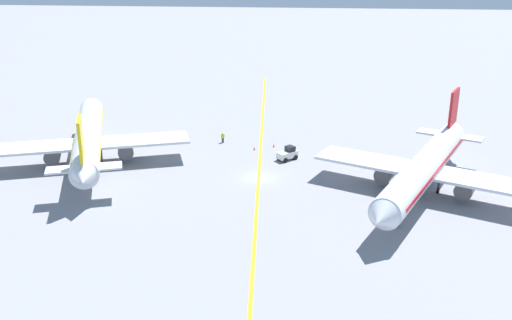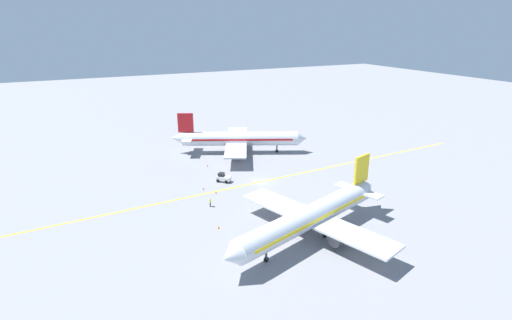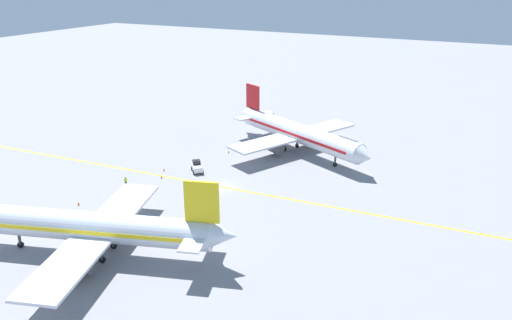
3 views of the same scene
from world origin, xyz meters
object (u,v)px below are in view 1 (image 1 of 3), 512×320
Objects in this scene: airplane_at_gate at (425,168)px; traffic_cone_near_nose at (274,145)px; airplane_adjacent_stand at (88,138)px; traffic_cone_by_wingtip at (361,160)px; traffic_cone_mid_apron at (172,136)px; baggage_tug_white at (288,154)px; traffic_cone_far_edge at (254,148)px; ground_crew_worker at (223,137)px.

traffic_cone_near_nose is (19.57, -16.61, -3.43)m from airplane_at_gate.
airplane_adjacent_stand is 63.15× the size of traffic_cone_by_wingtip.
traffic_cone_mid_apron is at bearing -16.23° from traffic_cone_by_wingtip.
baggage_tug_white is 10.62m from traffic_cone_by_wingtip.
traffic_cone_mid_apron is at bearing -10.59° from traffic_cone_near_nose.
traffic_cone_near_nose is (2.32, -5.31, -0.63)m from baggage_tug_white.
baggage_tug_white is at bearing 156.07° from traffic_cone_mid_apron.
airplane_adjacent_stand is at bearing -9.50° from airplane_at_gate.
traffic_cone_by_wingtip is at bearing 166.29° from traffic_cone_far_edge.
traffic_cone_far_edge is at bearing 29.86° from traffic_cone_near_nose.
airplane_at_gate reaches higher than traffic_cone_mid_apron.
ground_crew_worker is at bearing -33.10° from airplane_at_gate.
ground_crew_worker reaches higher than traffic_cone_far_edge.
airplane_at_gate is 45.98m from airplane_adjacent_stand.
baggage_tug_white is at bearing 147.12° from ground_crew_worker.
airplane_at_gate is 60.82× the size of traffic_cone_far_edge.
airplane_at_gate is 19.91× the size of ground_crew_worker.
traffic_cone_mid_apron is (16.65, -3.11, 0.00)m from traffic_cone_near_nose.
traffic_cone_mid_apron is 1.00× the size of traffic_cone_far_edge.
traffic_cone_by_wingtip is at bearing -59.09° from airplane_at_gate.
airplane_at_gate is 20.81m from baggage_tug_white.
airplane_at_gate is at bearing 120.91° from traffic_cone_by_wingtip.
airplane_adjacent_stand is 28.47m from baggage_tug_white.
traffic_cone_by_wingtip is 1.00× the size of traffic_cone_far_edge.
airplane_at_gate is 60.82× the size of traffic_cone_by_wingtip.
traffic_cone_near_nose is at bearing 169.97° from ground_crew_worker.
traffic_cone_far_edge is (2.87, 1.65, 0.00)m from traffic_cone_near_nose.
baggage_tug_white is (-28.09, -3.71, -2.81)m from airplane_adjacent_stand.
traffic_cone_by_wingtip is (-12.92, 5.50, 0.00)m from traffic_cone_near_nose.
airplane_adjacent_stand is at bearing 5.20° from traffic_cone_by_wingtip.
traffic_cone_by_wingtip is at bearing 178.97° from baggage_tug_white.
baggage_tug_white reaches higher than traffic_cone_near_nose.
baggage_tug_white is 20.76m from traffic_cone_mid_apron.
baggage_tug_white is at bearing -1.03° from traffic_cone_by_wingtip.
traffic_cone_near_nose is (-8.11, 1.43, -0.63)m from ground_crew_worker.
traffic_cone_mid_apron is at bearing -11.12° from ground_crew_worker.
ground_crew_worker is at bearing -149.40° from airplane_adjacent_stand.
airplane_adjacent_stand is 10.79× the size of baggage_tug_white.
baggage_tug_white is 5.85× the size of traffic_cone_far_edge.
baggage_tug_white is (17.25, -11.30, -2.81)m from airplane_at_gate.
traffic_cone_near_nose is 14.04m from traffic_cone_by_wingtip.
airplane_adjacent_stand reaches higher than traffic_cone_by_wingtip.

